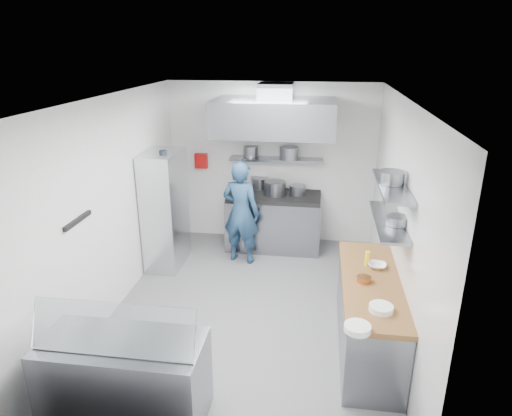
% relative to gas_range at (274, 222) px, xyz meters
% --- Properties ---
extents(floor, '(5.00, 5.00, 0.00)m').
position_rel_gas_range_xyz_m(floor, '(-0.10, -2.10, -0.45)').
color(floor, '#4C4C4E').
rests_on(floor, ground).
extents(ceiling, '(5.00, 5.00, 0.00)m').
position_rel_gas_range_xyz_m(ceiling, '(-0.10, -2.10, 2.35)').
color(ceiling, silver).
rests_on(ceiling, wall_back).
extents(wall_back, '(3.60, 2.80, 0.02)m').
position_rel_gas_range_xyz_m(wall_back, '(-0.10, 0.40, 0.95)').
color(wall_back, white).
rests_on(wall_back, floor).
extents(wall_front, '(3.60, 2.80, 0.02)m').
position_rel_gas_range_xyz_m(wall_front, '(-0.10, -4.60, 0.95)').
color(wall_front, white).
rests_on(wall_front, floor).
extents(wall_left, '(2.80, 5.00, 0.02)m').
position_rel_gas_range_xyz_m(wall_left, '(-1.90, -2.10, 0.95)').
color(wall_left, white).
rests_on(wall_left, floor).
extents(wall_right, '(2.80, 5.00, 0.02)m').
position_rel_gas_range_xyz_m(wall_right, '(1.70, -2.10, 0.95)').
color(wall_right, white).
rests_on(wall_right, floor).
extents(gas_range, '(1.60, 0.80, 0.90)m').
position_rel_gas_range_xyz_m(gas_range, '(0.00, 0.00, 0.00)').
color(gas_range, gray).
rests_on(gas_range, floor).
extents(cooktop, '(1.57, 0.78, 0.06)m').
position_rel_gas_range_xyz_m(cooktop, '(0.00, 0.00, 0.48)').
color(cooktop, black).
rests_on(cooktop, gas_range).
extents(stock_pot_left, '(0.31, 0.31, 0.20)m').
position_rel_gas_range_xyz_m(stock_pot_left, '(-0.29, 0.33, 0.61)').
color(stock_pot_left, slate).
rests_on(stock_pot_left, cooktop).
extents(stock_pot_mid, '(0.36, 0.36, 0.24)m').
position_rel_gas_range_xyz_m(stock_pot_mid, '(0.01, 0.00, 0.63)').
color(stock_pot_mid, slate).
rests_on(stock_pot_mid, cooktop).
extents(stock_pot_right, '(0.28, 0.28, 0.16)m').
position_rel_gas_range_xyz_m(stock_pot_right, '(0.39, 0.08, 0.59)').
color(stock_pot_right, slate).
rests_on(stock_pot_right, cooktop).
extents(over_range_shelf, '(1.60, 0.30, 0.04)m').
position_rel_gas_range_xyz_m(over_range_shelf, '(0.00, 0.24, 1.07)').
color(over_range_shelf, gray).
rests_on(over_range_shelf, wall_back).
extents(shelf_pot_a, '(0.25, 0.25, 0.18)m').
position_rel_gas_range_xyz_m(shelf_pot_a, '(-0.45, 0.32, 1.18)').
color(shelf_pot_a, slate).
rests_on(shelf_pot_a, over_range_shelf).
extents(shelf_pot_b, '(0.31, 0.31, 0.22)m').
position_rel_gas_range_xyz_m(shelf_pot_b, '(0.22, 0.16, 1.20)').
color(shelf_pot_b, slate).
rests_on(shelf_pot_b, over_range_shelf).
extents(extractor_hood, '(1.90, 1.15, 0.55)m').
position_rel_gas_range_xyz_m(extractor_hood, '(0.00, -0.18, 1.85)').
color(extractor_hood, gray).
rests_on(extractor_hood, wall_back).
extents(hood_duct, '(0.55, 0.55, 0.24)m').
position_rel_gas_range_xyz_m(hood_duct, '(0.00, 0.05, 2.23)').
color(hood_duct, slate).
rests_on(hood_duct, extractor_hood).
extents(red_firebox, '(0.22, 0.10, 0.26)m').
position_rel_gas_range_xyz_m(red_firebox, '(-1.35, 0.34, 0.97)').
color(red_firebox, '#B50E0E').
rests_on(red_firebox, wall_back).
extents(chef, '(0.69, 0.53, 1.68)m').
position_rel_gas_range_xyz_m(chef, '(-0.47, -0.63, 0.39)').
color(chef, navy).
rests_on(chef, floor).
extents(wire_rack, '(0.50, 0.90, 1.85)m').
position_rel_gas_range_xyz_m(wire_rack, '(-1.63, -0.90, 0.48)').
color(wire_rack, silver).
rests_on(wire_rack, floor).
extents(rack_bin_a, '(0.15, 0.19, 0.17)m').
position_rel_gas_range_xyz_m(rack_bin_a, '(-1.63, -1.11, 0.35)').
color(rack_bin_a, white).
rests_on(rack_bin_a, wire_rack).
extents(rack_bin_b, '(0.13, 0.16, 0.14)m').
position_rel_gas_range_xyz_m(rack_bin_b, '(-1.63, -0.74, 0.85)').
color(rack_bin_b, yellow).
rests_on(rack_bin_b, wire_rack).
extents(rack_jar, '(0.12, 0.12, 0.18)m').
position_rel_gas_range_xyz_m(rack_jar, '(-1.58, -0.95, 1.35)').
color(rack_jar, black).
rests_on(rack_jar, wire_rack).
extents(knife_strip, '(0.04, 0.55, 0.05)m').
position_rel_gas_range_xyz_m(knife_strip, '(-1.88, -3.00, 1.10)').
color(knife_strip, black).
rests_on(knife_strip, wall_left).
extents(prep_counter_base, '(0.62, 2.00, 0.84)m').
position_rel_gas_range_xyz_m(prep_counter_base, '(1.38, -2.70, -0.03)').
color(prep_counter_base, gray).
rests_on(prep_counter_base, floor).
extents(prep_counter_top, '(0.65, 2.04, 0.06)m').
position_rel_gas_range_xyz_m(prep_counter_top, '(1.38, -2.70, 0.42)').
color(prep_counter_top, brown).
rests_on(prep_counter_top, prep_counter_base).
extents(plate_stack_a, '(0.25, 0.25, 0.06)m').
position_rel_gas_range_xyz_m(plate_stack_a, '(1.16, -3.70, 0.48)').
color(plate_stack_a, white).
rests_on(plate_stack_a, prep_counter_top).
extents(plate_stack_b, '(0.24, 0.24, 0.06)m').
position_rel_gas_range_xyz_m(plate_stack_b, '(1.41, -3.33, 0.48)').
color(plate_stack_b, white).
rests_on(plate_stack_b, prep_counter_top).
extents(copper_pan, '(0.16, 0.16, 0.06)m').
position_rel_gas_range_xyz_m(copper_pan, '(1.29, -2.75, 0.48)').
color(copper_pan, '#B66933').
rests_on(copper_pan, prep_counter_top).
extents(squeeze_bottle, '(0.06, 0.06, 0.18)m').
position_rel_gas_range_xyz_m(squeeze_bottle, '(1.35, -2.34, 0.54)').
color(squeeze_bottle, yellow).
rests_on(squeeze_bottle, prep_counter_top).
extents(mixing_bowl, '(0.23, 0.23, 0.05)m').
position_rel_gas_range_xyz_m(mixing_bowl, '(1.47, -2.38, 0.48)').
color(mixing_bowl, white).
rests_on(mixing_bowl, prep_counter_top).
extents(wall_shelf_lower, '(0.30, 1.30, 0.04)m').
position_rel_gas_range_xyz_m(wall_shelf_lower, '(1.54, -2.40, 1.05)').
color(wall_shelf_lower, gray).
rests_on(wall_shelf_lower, wall_right).
extents(wall_shelf_upper, '(0.30, 1.30, 0.04)m').
position_rel_gas_range_xyz_m(wall_shelf_upper, '(1.54, -2.40, 1.47)').
color(wall_shelf_upper, gray).
rests_on(wall_shelf_upper, wall_right).
extents(shelf_pot_c, '(0.24, 0.24, 0.10)m').
position_rel_gas_range_xyz_m(shelf_pot_c, '(1.61, -2.55, 1.12)').
color(shelf_pot_c, slate).
rests_on(shelf_pot_c, wall_shelf_lower).
extents(shelf_pot_d, '(0.28, 0.28, 0.14)m').
position_rel_gas_range_xyz_m(shelf_pot_d, '(1.53, -2.39, 1.56)').
color(shelf_pot_d, slate).
rests_on(shelf_pot_d, wall_shelf_upper).
extents(display_case, '(1.50, 0.70, 0.85)m').
position_rel_gas_range_xyz_m(display_case, '(-0.96, -4.10, -0.03)').
color(display_case, gray).
rests_on(display_case, floor).
extents(display_glass, '(1.47, 0.19, 0.42)m').
position_rel_gas_range_xyz_m(display_glass, '(-0.96, -4.22, 0.62)').
color(display_glass, silver).
rests_on(display_glass, display_case).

